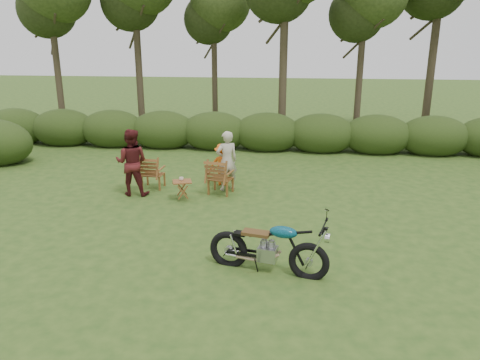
# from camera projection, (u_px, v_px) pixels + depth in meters

# --- Properties ---
(ground) EXTENTS (80.00, 80.00, 0.00)m
(ground) POSITION_uv_depth(u_px,v_px,m) (241.00, 256.00, 9.11)
(ground) COLOR #274617
(ground) RESTS_ON ground
(tree_line) EXTENTS (22.52, 11.62, 8.14)m
(tree_line) POSITION_uv_depth(u_px,v_px,m) (284.00, 44.00, 17.17)
(tree_line) COLOR #342A1C
(tree_line) RESTS_ON ground
(motorcycle) EXTENTS (2.24, 1.25, 1.21)m
(motorcycle) POSITION_uv_depth(u_px,v_px,m) (267.00, 271.00, 8.55)
(motorcycle) COLOR #0A708D
(motorcycle) RESTS_ON ground
(lawn_chair_right) EXTENTS (0.81, 0.81, 0.98)m
(lawn_chair_right) POSITION_uv_depth(u_px,v_px,m) (221.00, 193.00, 12.74)
(lawn_chair_right) COLOR brown
(lawn_chair_right) RESTS_ON ground
(lawn_chair_left) EXTENTS (0.68, 0.68, 0.94)m
(lawn_chair_left) POSITION_uv_depth(u_px,v_px,m) (154.00, 188.00, 13.20)
(lawn_chair_left) COLOR brown
(lawn_chair_left) RESTS_ON ground
(side_table) EXTENTS (0.60, 0.55, 0.51)m
(side_table) POSITION_uv_depth(u_px,v_px,m) (182.00, 190.00, 12.16)
(side_table) COLOR brown
(side_table) RESTS_ON ground
(cup) EXTENTS (0.13, 0.13, 0.09)m
(cup) POSITION_uv_depth(u_px,v_px,m) (181.00, 179.00, 12.12)
(cup) COLOR beige
(cup) RESTS_ON side_table
(adult_a) EXTENTS (0.72, 0.63, 1.66)m
(adult_a) POSITION_uv_depth(u_px,v_px,m) (227.00, 190.00, 13.04)
(adult_a) COLOR #B9B198
(adult_a) RESTS_ON ground
(adult_b) EXTENTS (0.89, 0.71, 1.79)m
(adult_b) POSITION_uv_depth(u_px,v_px,m) (134.00, 194.00, 12.65)
(adult_b) COLOR #4C1517
(adult_b) RESTS_ON ground
(child) EXTENTS (0.83, 0.54, 1.21)m
(child) POSITION_uv_depth(u_px,v_px,m) (222.00, 185.00, 13.46)
(child) COLOR orange
(child) RESTS_ON ground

